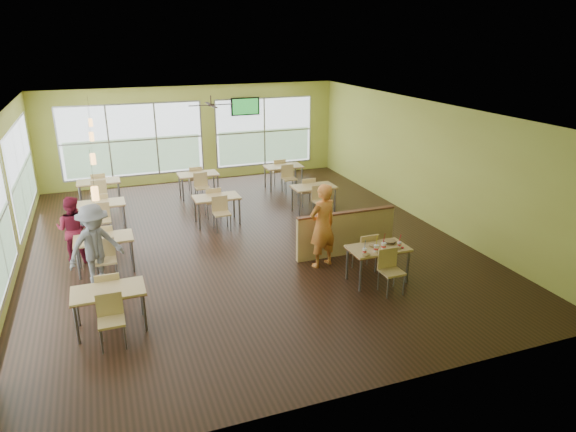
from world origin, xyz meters
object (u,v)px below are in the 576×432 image
object	(u,v)px
main_table	(378,253)
food_basket	(390,242)
half_wall_divider	(346,233)
man_plaid	(322,226)

from	to	relation	value
main_table	food_basket	size ratio (longest dim) A/B	5.69
half_wall_divider	food_basket	distance (m)	1.40
man_plaid	half_wall_divider	bearing A→B (deg)	-169.64
half_wall_divider	main_table	bearing A→B (deg)	-90.00
half_wall_divider	man_plaid	xyz separation A→B (m)	(-0.76, -0.37, 0.41)
main_table	man_plaid	world-z (taller)	man_plaid
half_wall_divider	man_plaid	size ratio (longest dim) A/B	1.29
main_table	man_plaid	bearing A→B (deg)	125.27
man_plaid	food_basket	world-z (taller)	man_plaid
main_table	food_basket	world-z (taller)	main_table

